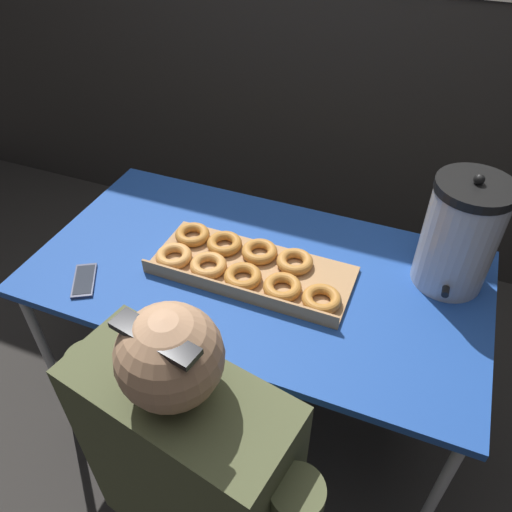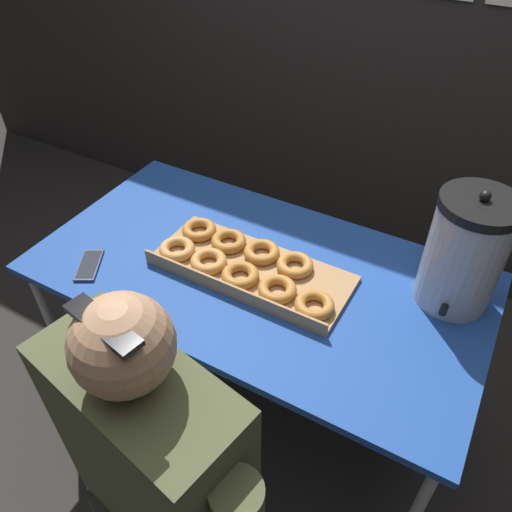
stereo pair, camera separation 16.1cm
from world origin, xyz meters
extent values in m
plane|color=#2D2B28|center=(0.00, 0.00, 0.00)|extent=(12.00, 12.00, 0.00)
cube|color=#1E479E|center=(0.00, 0.00, 0.76)|extent=(1.48, 0.79, 0.03)
cylinder|color=#ADADB2|center=(-0.69, -0.35, 0.37)|extent=(0.03, 0.03, 0.75)
cylinder|color=#ADADB2|center=(0.69, -0.35, 0.37)|extent=(0.03, 0.03, 0.75)
cylinder|color=#ADADB2|center=(-0.69, 0.35, 0.37)|extent=(0.03, 0.03, 0.75)
cylinder|color=#ADADB2|center=(0.69, 0.35, 0.37)|extent=(0.03, 0.03, 0.75)
cube|color=tan|center=(-0.01, -0.01, 0.78)|extent=(0.66, 0.28, 0.02)
cube|color=tan|center=(-0.01, -0.15, 0.81)|extent=(0.66, 0.01, 0.04)
torus|color=#D18F47|center=(-0.27, -0.07, 0.81)|extent=(0.17, 0.17, 0.03)
torus|color=#CC8A42|center=(-0.14, -0.07, 0.81)|extent=(0.16, 0.16, 0.03)
torus|color=#B97730|center=(-0.02, -0.08, 0.81)|extent=(0.17, 0.17, 0.03)
torus|color=#BC7932|center=(0.11, -0.08, 0.81)|extent=(0.16, 0.16, 0.03)
torus|color=#BB7831|center=(0.24, -0.08, 0.81)|extent=(0.17, 0.17, 0.03)
torus|color=#BB7831|center=(-0.26, 0.05, 0.81)|extent=(0.17, 0.17, 0.03)
torus|color=#B8762F|center=(-0.14, 0.05, 0.81)|extent=(0.15, 0.15, 0.03)
torus|color=#BE7B34|center=(-0.01, 0.05, 0.81)|extent=(0.16, 0.16, 0.03)
torus|color=#C17F38|center=(0.11, 0.05, 0.81)|extent=(0.14, 0.14, 0.03)
cylinder|color=#B7B7BC|center=(0.58, 0.19, 0.94)|extent=(0.22, 0.22, 0.34)
cylinder|color=black|center=(0.58, 0.19, 1.12)|extent=(0.23, 0.23, 0.03)
sphere|color=black|center=(0.58, 0.19, 1.15)|extent=(0.03, 0.03, 0.03)
cylinder|color=black|center=(0.58, 0.07, 0.83)|extent=(0.02, 0.06, 0.02)
cube|color=#2D334C|center=(-0.50, -0.26, 0.78)|extent=(0.13, 0.17, 0.01)
cube|color=#2D333D|center=(-0.50, -0.26, 0.78)|extent=(0.12, 0.15, 0.00)
cube|color=#4C5133|center=(0.11, -0.68, 0.79)|extent=(0.50, 0.30, 0.60)
sphere|color=tan|center=(0.11, -0.68, 1.19)|extent=(0.19, 0.19, 0.19)
cube|color=black|center=(0.10, -0.71, 1.26)|extent=(0.17, 0.07, 0.01)
cylinder|color=#4C5133|center=(-0.15, -0.63, 0.76)|extent=(0.10, 0.10, 0.48)
camera|label=1|loc=(0.45, -1.13, 1.89)|focal=35.00mm
camera|label=2|loc=(0.59, -1.06, 1.89)|focal=35.00mm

